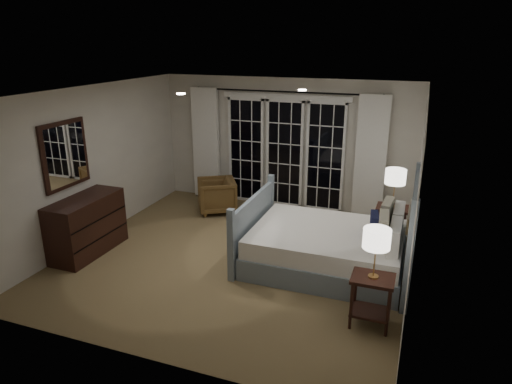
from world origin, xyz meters
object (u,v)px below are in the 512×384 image
(bed, at_px, (331,246))
(dresser, at_px, (87,225))
(nightstand_left, at_px, (372,294))
(nightstand_right, at_px, (391,219))
(armchair, at_px, (217,195))
(lamp_left, at_px, (377,239))
(lamp_right, at_px, (395,177))

(bed, bearing_deg, dresser, -167.53)
(nightstand_left, height_order, dresser, dresser)
(nightstand_right, xyz_separation_m, armchair, (-3.26, 0.36, -0.10))
(nightstand_right, distance_m, dresser, 4.80)
(bed, relative_size, armchair, 3.31)
(nightstand_left, height_order, nightstand_right, nightstand_right)
(armchair, bearing_deg, nightstand_right, 52.63)
(nightstand_left, distance_m, lamp_left, 0.69)
(armchair, relative_size, dresser, 0.56)
(nightstand_right, distance_m, armchair, 3.28)
(lamp_left, xyz_separation_m, lamp_right, (0.03, 2.39, 0.04))
(lamp_right, xyz_separation_m, armchair, (-3.26, 0.36, -0.81))
(nightstand_right, relative_size, lamp_left, 1.08)
(nightstand_left, bearing_deg, lamp_left, -36.87)
(nightstand_right, bearing_deg, lamp_left, -90.62)
(lamp_left, bearing_deg, armchair, 139.63)
(nightstand_left, height_order, lamp_right, lamp_right)
(bed, distance_m, nightstand_left, 1.44)
(lamp_right, xyz_separation_m, dresser, (-4.39, -1.96, -0.69))
(nightstand_right, xyz_separation_m, lamp_left, (-0.03, -2.39, 0.68))
(lamp_left, xyz_separation_m, armchair, (-3.24, 2.75, -0.78))
(nightstand_left, height_order, armchair, armchair)
(nightstand_left, relative_size, dresser, 0.49)
(bed, xyz_separation_m, lamp_right, (0.74, 1.15, 0.80))
(dresser, bearing_deg, bed, 12.47)
(nightstand_left, relative_size, armchair, 0.89)
(bed, height_order, armchair, bed)
(armchair, height_order, dresser, dresser)
(lamp_right, height_order, dresser, lamp_right)
(nightstand_left, bearing_deg, dresser, 174.25)
(bed, xyz_separation_m, armchair, (-2.52, 1.51, -0.02))
(nightstand_right, relative_size, dresser, 0.50)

